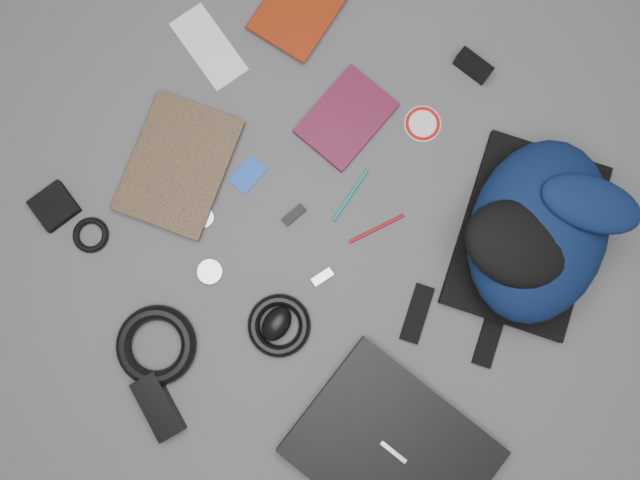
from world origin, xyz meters
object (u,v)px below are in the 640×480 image
Objects in this scene: backpack at (538,231)px; power_brick at (158,406)px; comic_book at (135,149)px; mouse at (277,324)px; pouch at (54,206)px; compact_camera at (473,66)px; laptop at (392,450)px; dvd_case at (346,118)px.

backpack is 3.16× the size of power_brick.
mouse is (0.51, -0.10, 0.01)m from comic_book.
power_brick is 0.51m from pouch.
pouch is (-0.05, -0.22, -0.00)m from comic_book.
power_brick is (-0.06, -1.05, -0.01)m from compact_camera.
pouch is (-0.93, -0.07, -0.01)m from laptop.
backpack is at bearing 52.60° from mouse.
compact_camera is (0.15, 0.28, 0.02)m from dvd_case.
comic_book is at bearing -130.94° from dvd_case.
backpack is 0.91m from power_brick.
laptop is at bearing -42.25° from dvd_case.
compact_camera is 1.05× the size of mouse.
comic_book is (-0.81, -0.41, -0.08)m from backpack.
compact_camera reaches higher than comic_book.
backpack is at bearing 6.37° from dvd_case.
power_brick reaches higher than comic_book.
mouse is at bearing -142.14° from backpack.
backpack is 5.20× the size of compact_camera.
power_brick is (-0.45, -0.26, -0.00)m from laptop.
laptop reaches higher than pouch.
comic_book is at bearing 169.18° from laptop.
laptop is 0.37m from mouse.
power_brick is (-0.39, -0.82, -0.08)m from backpack.
dvd_case is at bearing 118.16° from power_brick.
mouse reaches higher than dvd_case.
pouch is at bearing -122.74° from compact_camera.
laptop is at bearing 4.41° from pouch.
compact_camera is at bearing 34.28° from comic_book.
mouse is 0.95× the size of pouch.
dvd_case is at bearing 56.84° from pouch.
power_brick is at bearing -62.68° from comic_book.
mouse is at bearing -30.07° from comic_book.
power_brick is (0.42, -0.40, 0.01)m from comic_book.
laptop is at bearing -64.37° from compact_camera.
compact_camera reaches higher than laptop.
mouse is 0.31m from power_brick.
mouse is (0.03, -0.74, -0.00)m from compact_camera.
laptop is 1.91× the size of dvd_case.
compact_camera reaches higher than power_brick.
pouch is at bearing -122.36° from dvd_case.
comic_book is at bearing -127.59° from compact_camera.
backpack is 5.46× the size of mouse.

